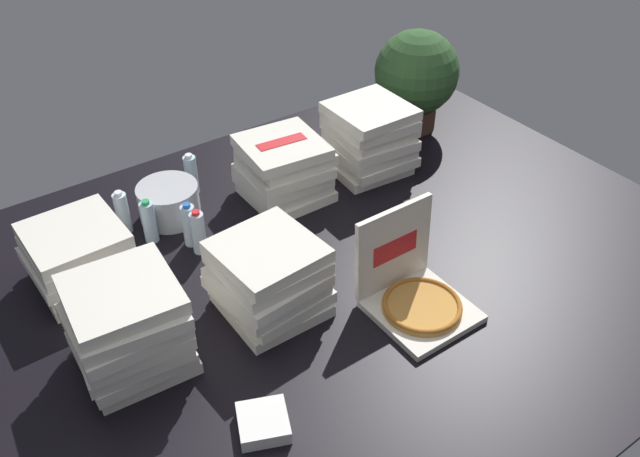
% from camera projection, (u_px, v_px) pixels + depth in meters
% --- Properties ---
extents(ground_plane, '(3.20, 2.40, 0.02)m').
position_uv_depth(ground_plane, '(324.00, 274.00, 2.73)').
color(ground_plane, black).
extents(open_pizza_box, '(0.35, 0.38, 0.37)m').
position_uv_depth(open_pizza_box, '(414.00, 290.00, 2.53)').
color(open_pizza_box, silver).
rests_on(open_pizza_box, ground_plane).
extents(pizza_stack_center_far, '(0.38, 0.40, 0.34)m').
position_uv_depth(pizza_stack_center_far, '(369.00, 138.00, 3.23)').
color(pizza_stack_center_far, silver).
rests_on(pizza_stack_center_far, ground_plane).
extents(pizza_stack_right_near, '(0.39, 0.40, 0.34)m').
position_uv_depth(pizza_stack_right_near, '(128.00, 329.00, 2.24)').
color(pizza_stack_right_near, silver).
rests_on(pizza_stack_right_near, ground_plane).
extents(pizza_stack_right_far, '(0.37, 0.37, 0.24)m').
position_uv_depth(pizza_stack_right_far, '(79.00, 256.00, 2.61)').
color(pizza_stack_right_far, silver).
rests_on(pizza_stack_right_far, ground_plane).
extents(pizza_stack_right_mid, '(0.39, 0.39, 0.30)m').
position_uv_depth(pizza_stack_right_mid, '(284.00, 169.00, 3.06)').
color(pizza_stack_right_mid, silver).
rests_on(pizza_stack_right_mid, ground_plane).
extents(pizza_stack_left_mid, '(0.40, 0.40, 0.29)m').
position_uv_depth(pizza_stack_left_mid, '(269.00, 279.00, 2.47)').
color(pizza_stack_left_mid, silver).
rests_on(pizza_stack_left_mid, ground_plane).
extents(ice_bucket, '(0.27, 0.27, 0.16)m').
position_uv_depth(ice_bucket, '(169.00, 202.00, 2.97)').
color(ice_bucket, '#B7BABF').
rests_on(ice_bucket, ground_plane).
extents(water_bottle_0, '(0.06, 0.06, 0.21)m').
position_uv_depth(water_bottle_0, '(149.00, 222.00, 2.83)').
color(water_bottle_0, silver).
rests_on(water_bottle_0, ground_plane).
extents(water_bottle_1, '(0.06, 0.06, 0.21)m').
position_uv_depth(water_bottle_1, '(122.00, 213.00, 2.88)').
color(water_bottle_1, silver).
rests_on(water_bottle_1, ground_plane).
extents(water_bottle_2, '(0.06, 0.06, 0.21)m').
position_uv_depth(water_bottle_2, '(198.00, 232.00, 2.77)').
color(water_bottle_2, silver).
rests_on(water_bottle_2, ground_plane).
extents(water_bottle_3, '(0.06, 0.06, 0.21)m').
position_uv_depth(water_bottle_3, '(191.00, 175.00, 3.12)').
color(water_bottle_3, silver).
rests_on(water_bottle_3, ground_plane).
extents(water_bottle_4, '(0.06, 0.06, 0.21)m').
position_uv_depth(water_bottle_4, '(189.00, 225.00, 2.81)').
color(water_bottle_4, silver).
rests_on(water_bottle_4, ground_plane).
extents(potted_plant, '(0.44, 0.44, 0.53)m').
position_uv_depth(potted_plant, '(416.00, 76.00, 3.50)').
color(potted_plant, '#513323').
rests_on(potted_plant, ground_plane).
extents(napkin_pile, '(0.21, 0.21, 0.05)m').
position_uv_depth(napkin_pile, '(263.00, 423.00, 2.12)').
color(napkin_pile, white).
rests_on(napkin_pile, ground_plane).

